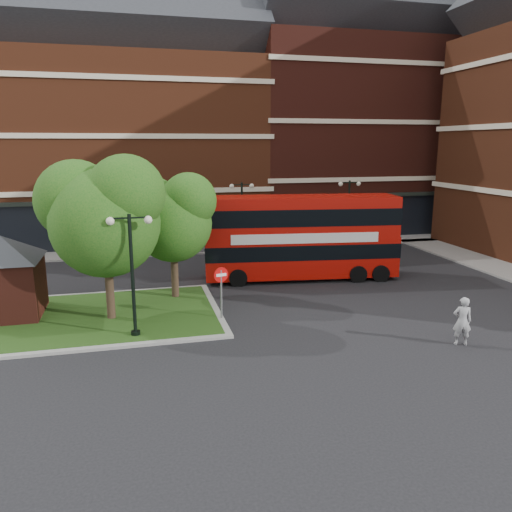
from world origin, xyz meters
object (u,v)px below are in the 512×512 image
object	(u,v)px
woman	(462,321)
car_white	(252,239)
car_silver	(198,241)
bus	(301,232)

from	to	relation	value
woman	car_white	size ratio (longest dim) A/B	0.41
woman	car_white	distance (m)	19.60
car_silver	bus	bearing A→B (deg)	-148.21
bus	woman	distance (m)	11.28
woman	car_silver	distance (m)	20.94
woman	car_white	world-z (taller)	woman
car_silver	woman	bearing A→B (deg)	-155.56
bus	car_silver	distance (m)	10.15
woman	car_silver	xyz separation A→B (m)	(-7.63, 19.50, -0.22)
bus	woman	bearing A→B (deg)	-68.08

